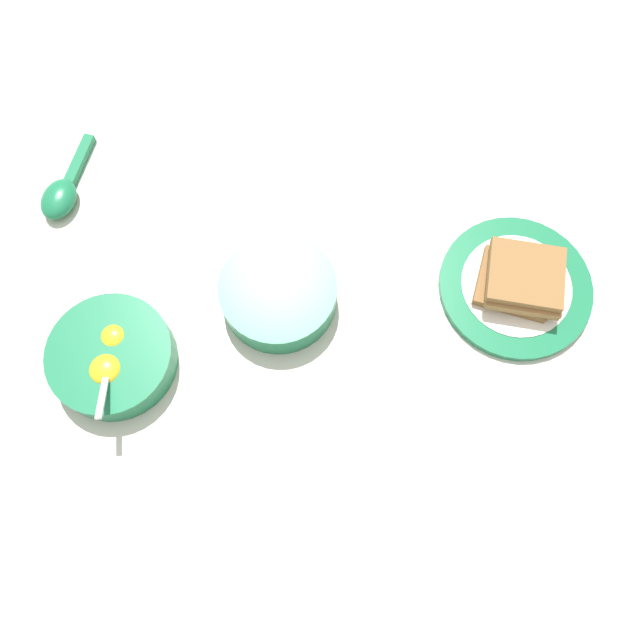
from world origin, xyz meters
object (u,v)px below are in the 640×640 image
object	(u,v)px
toast_sandwich	(522,280)
soup_spoon	(62,193)
congee_bowl	(278,293)
toast_plate	(515,287)
egg_bowl	(112,357)

from	to	relation	value
toast_sandwich	soup_spoon	xyz separation A→B (m)	(-0.40, -0.43, -0.02)
congee_bowl	toast_sandwich	bearing A→B (deg)	62.08
toast_plate	toast_sandwich	xyz separation A→B (m)	(0.00, -0.00, 0.02)
egg_bowl	toast_plate	distance (m)	0.49
toast_sandwich	congee_bowl	size ratio (longest dim) A/B	0.89
toast_plate	soup_spoon	world-z (taller)	soup_spoon
toast_sandwich	congee_bowl	distance (m)	0.29
egg_bowl	congee_bowl	xyz separation A→B (m)	(0.03, 0.20, 0.00)
egg_bowl	toast_sandwich	bearing A→B (deg)	70.25
toast_sandwich	congee_bowl	world-z (taller)	toast_sandwich
toast_plate	toast_sandwich	world-z (taller)	toast_sandwich
toast_plate	soup_spoon	size ratio (longest dim) A/B	1.65
egg_bowl	toast_plate	bearing A→B (deg)	70.41
soup_spoon	congee_bowl	xyz separation A→B (m)	(0.27, 0.17, 0.01)
toast_plate	congee_bowl	xyz separation A→B (m)	(-0.13, -0.26, 0.02)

